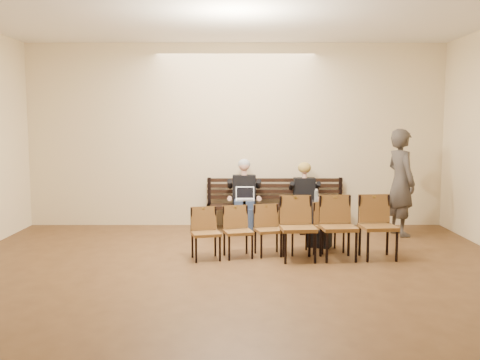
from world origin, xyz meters
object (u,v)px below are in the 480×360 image
Objects in this scene: water_bottle at (316,202)px; bag at (319,238)px; seated_woman at (305,200)px; chair_row_back at (338,228)px; chair_row_front at (269,230)px; seated_man at (244,196)px; bench at (275,217)px; passerby at (401,174)px; laptop at (245,201)px.

water_bottle reaches higher than bag.
bag is (0.07, -1.38, -0.43)m from seated_woman.
chair_row_back is at bearing -78.88° from bag.
chair_row_front is at bearing -119.92° from water_bottle.
chair_row_back is (1.35, -2.18, -0.18)m from seated_man.
chair_row_front is (0.36, -1.93, -0.26)m from seated_man.
chair_row_front is (-0.23, -2.05, 0.16)m from bench.
chair_row_front is 1.39× the size of chair_row_back.
passerby is at bearing 45.75° from chair_row_back.
laptop is 2.40m from chair_row_back.
laptop is 0.14× the size of chair_row_front.
seated_woman is 0.48× the size of chair_row_front.
water_bottle is at bearing 87.03° from chair_row_back.
chair_row_back is at bearing -28.87° from chair_row_front.
passerby is 1.29× the size of chair_row_back.
laptop is (-0.58, -0.32, 0.35)m from bench.
chair_row_back is (0.99, -0.25, 0.09)m from chair_row_front.
passerby is 2.30m from chair_row_back.
water_bottle is (0.71, -0.42, 0.35)m from bench.
passerby is (1.57, 0.90, 0.95)m from bag.
seated_man reaches higher than bag.
passerby is (1.47, -0.18, 0.52)m from water_bottle.
chair_row_back is at bearing -84.17° from seated_woman.
bench is at bearing 68.95° from chair_row_front.
bench is 1.20× the size of passerby.
seated_man is at bearing 180.00° from seated_woman.
seated_woman is 1.78m from passerby.
laptop is at bearing 134.95° from bag.
laptop is at bearing -85.76° from seated_man.
water_bottle is at bearing 45.44° from chair_row_front.
chair_row_front is (0.35, -1.73, -0.19)m from laptop.
passerby reaches higher than seated_woman.
seated_man is 0.21m from laptop.
seated_man reaches higher than chair_row_back.
water_bottle is 1.17m from bag.
seated_man is 3.44× the size of bag.
bench is at bearing 59.26° from passerby.
chair_row_back is at bearing -71.70° from bench.
bag is 0.22× the size of chair_row_back.
laptop is 2.81m from passerby.
bag is (-0.10, -1.08, -0.43)m from water_bottle.
chair_row_back is at bearing -51.31° from laptop.
bench is 1.54× the size of chair_row_back.
seated_man is 0.59× the size of passerby.
chair_row_front is (-0.77, -1.93, -0.19)m from seated_woman.
laptop is 1.73m from bag.
chair_row_front is (-0.83, -0.55, 0.24)m from bag.
bench is at bearing 33.54° from laptop.
seated_man is 2.84m from passerby.
chair_row_front is at bearing -79.41° from seated_man.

